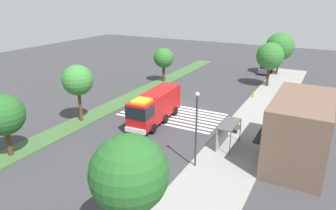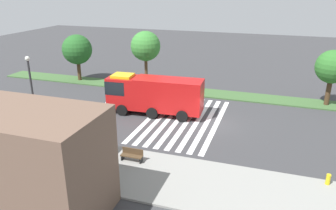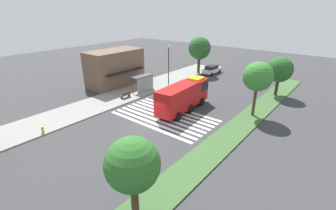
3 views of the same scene
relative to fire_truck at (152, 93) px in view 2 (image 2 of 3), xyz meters
The scene contains 13 objects.
ground_plane 6.54m from the fire_truck, behind, with size 120.00×120.00×0.00m, color #38383A.
sidewalk 12.33m from the fire_truck, 120.47° to the left, with size 60.00×5.84×0.14m, color gray.
median_strip 10.20m from the fire_truck, 128.09° to the right, with size 60.00×3.00×0.14m, color #3D6033.
crosswalk 4.01m from the fire_truck, 170.00° to the left, with size 6.75×12.53×0.01m.
fire_truck is the anchor object (origin of this frame).
bus_stop_shelter 9.48m from the fire_truck, 78.18° to the left, with size 3.50×1.40×2.46m.
bench_near_shelter 9.58m from the fire_truck, 102.57° to the left, with size 1.60×0.50×0.90m.
street_lamp 10.83m from the fire_truck, 50.03° to the left, with size 0.36×0.36×6.75m.
storefront_building 15.89m from the fire_truck, 84.24° to the left, with size 9.56×5.58×6.01m.
median_tree_far_west 18.42m from the fire_truck, 154.55° to the right, with size 3.39×3.39×5.74m.
median_tree_west 9.21m from the fire_truck, 64.55° to the right, with size 3.52×3.52×6.74m.
median_tree_center 15.49m from the fire_truck, 30.82° to the right, with size 3.78×3.78×5.90m.
fire_hydrant 17.09m from the fire_truck, 151.73° to the left, with size 0.28×0.28×0.70m, color gold.
Camera 2 is at (-4.90, 27.49, 12.04)m, focal length 35.20 mm.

